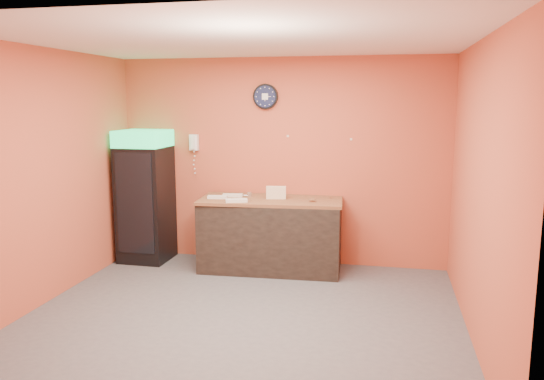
# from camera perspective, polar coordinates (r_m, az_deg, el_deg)

# --- Properties ---
(floor) EXTENTS (4.50, 4.50, 0.00)m
(floor) POSITION_cam_1_polar(r_m,az_deg,el_deg) (5.72, -3.10, -13.33)
(floor) COLOR #47474C
(floor) RESTS_ON ground
(back_wall) EXTENTS (4.50, 0.02, 2.80)m
(back_wall) POSITION_cam_1_polar(r_m,az_deg,el_deg) (7.26, 0.93, 3.08)
(back_wall) COLOR #BC4F35
(back_wall) RESTS_ON floor
(left_wall) EXTENTS (0.02, 4.00, 2.80)m
(left_wall) POSITION_cam_1_polar(r_m,az_deg,el_deg) (6.30, -23.38, 1.28)
(left_wall) COLOR #BC4F35
(left_wall) RESTS_ON floor
(right_wall) EXTENTS (0.02, 4.00, 2.80)m
(right_wall) POSITION_cam_1_polar(r_m,az_deg,el_deg) (5.21, 21.37, -0.18)
(right_wall) COLOR #BC4F35
(right_wall) RESTS_ON floor
(ceiling) EXTENTS (4.50, 4.00, 0.02)m
(ceiling) POSITION_cam_1_polar(r_m,az_deg,el_deg) (5.29, -3.38, 15.81)
(ceiling) COLOR white
(ceiling) RESTS_ON back_wall
(beverage_cooler) EXTENTS (0.65, 0.66, 1.83)m
(beverage_cooler) POSITION_cam_1_polar(r_m,az_deg,el_deg) (7.55, -13.58, -0.84)
(beverage_cooler) COLOR black
(beverage_cooler) RESTS_ON floor
(prep_counter) EXTENTS (1.86, 0.90, 0.91)m
(prep_counter) POSITION_cam_1_polar(r_m,az_deg,el_deg) (7.05, -0.11, -4.92)
(prep_counter) COLOR black
(prep_counter) RESTS_ON floor
(wall_clock) EXTENTS (0.34, 0.06, 0.34)m
(wall_clock) POSITION_cam_1_polar(r_m,az_deg,el_deg) (7.23, -0.71, 10.02)
(wall_clock) COLOR black
(wall_clock) RESTS_ON back_wall
(wall_phone) EXTENTS (0.12, 0.11, 0.22)m
(wall_phone) POSITION_cam_1_polar(r_m,az_deg,el_deg) (7.52, -8.40, 5.09)
(wall_phone) COLOR white
(wall_phone) RESTS_ON back_wall
(butcher_paper) EXTENTS (1.91, 0.95, 0.04)m
(butcher_paper) POSITION_cam_1_polar(r_m,az_deg,el_deg) (6.95, -0.11, -1.11)
(butcher_paper) COLOR brown
(butcher_paper) RESTS_ON prep_counter
(sub_roll_stack) EXTENTS (0.27, 0.13, 0.16)m
(sub_roll_stack) POSITION_cam_1_polar(r_m,az_deg,el_deg) (6.93, 0.44, -0.28)
(sub_roll_stack) COLOR beige
(sub_roll_stack) RESTS_ON butcher_paper
(wrapped_sandwich_left) EXTENTS (0.27, 0.14, 0.04)m
(wrapped_sandwich_left) POSITION_cam_1_polar(r_m,az_deg,el_deg) (7.00, -5.89, -0.77)
(wrapped_sandwich_left) COLOR silver
(wrapped_sandwich_left) RESTS_ON butcher_paper
(wrapped_sandwich_mid) EXTENTS (0.29, 0.19, 0.04)m
(wrapped_sandwich_mid) POSITION_cam_1_polar(r_m,az_deg,el_deg) (6.74, -3.84, -1.13)
(wrapped_sandwich_mid) COLOR silver
(wrapped_sandwich_mid) RESTS_ON butcher_paper
(wrapped_sandwich_right) EXTENTS (0.28, 0.15, 0.04)m
(wrapped_sandwich_right) POSITION_cam_1_polar(r_m,az_deg,el_deg) (7.10, -4.25, -0.58)
(wrapped_sandwich_right) COLOR silver
(wrapped_sandwich_right) RESTS_ON butcher_paper
(kitchen_tool) EXTENTS (0.06, 0.06, 0.06)m
(kitchen_tool) POSITION_cam_1_polar(r_m,az_deg,el_deg) (7.11, -2.41, -0.46)
(kitchen_tool) COLOR silver
(kitchen_tool) RESTS_ON butcher_paper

